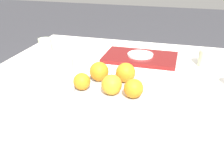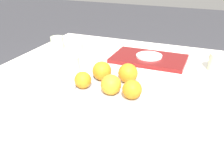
{
  "view_description": "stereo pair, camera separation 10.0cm",
  "coord_description": "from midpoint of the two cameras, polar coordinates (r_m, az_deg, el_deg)",
  "views": [
    {
      "loc": [
        0.26,
        -1.13,
        1.19
      ],
      "look_at": [
        0.01,
        -0.27,
        0.75
      ],
      "focal_mm": 42.0,
      "sensor_mm": 36.0,
      "label": 1
    },
    {
      "loc": [
        0.35,
        -1.1,
        1.19
      ],
      "look_at": [
        0.01,
        -0.27,
        0.75
      ],
      "focal_mm": 42.0,
      "sensor_mm": 36.0,
      "label": 2
    }
  ],
  "objects": [
    {
      "name": "orange_3",
      "position": [
        1.02,
        -9.37,
        0.48
      ],
      "size": [
        0.07,
        0.07,
        0.07
      ],
      "color": "orange",
      "rests_on": "fruit_platter"
    },
    {
      "name": "cup_0",
      "position": [
        1.22,
        -12.71,
        3.75
      ],
      "size": [
        0.09,
        0.09,
        0.07
      ],
      "color": "beige",
      "rests_on": "table"
    },
    {
      "name": "table",
      "position": [
        1.43,
        0.44,
        -9.99
      ],
      "size": [
        1.24,
        0.94,
        0.7
      ],
      "color": "silver",
      "rests_on": "ground_plane"
    },
    {
      "name": "serving_tray",
      "position": [
        1.38,
        4.11,
        5.76
      ],
      "size": [
        0.37,
        0.23,
        0.02
      ],
      "color": "maroon",
      "rests_on": "table"
    },
    {
      "name": "side_plate",
      "position": [
        1.38,
        4.13,
        6.34
      ],
      "size": [
        0.13,
        0.13,
        0.01
      ],
      "color": "white",
      "rests_on": "serving_tray"
    },
    {
      "name": "cup_2",
      "position": [
        1.45,
        -12.13,
        7.09
      ],
      "size": [
        0.09,
        0.09,
        0.06
      ],
      "color": "beige",
      "rests_on": "table"
    },
    {
      "name": "orange_4",
      "position": [
        0.95,
        1.73,
        -1.06
      ],
      "size": [
        0.07,
        0.07,
        0.07
      ],
      "color": "orange",
      "rests_on": "fruit_platter"
    },
    {
      "name": "fruit_platter",
      "position": [
        1.01,
        -2.82,
        -1.88
      ],
      "size": [
        0.32,
        0.32,
        0.03
      ],
      "color": "#B2BCC6",
      "rests_on": "table"
    },
    {
      "name": "cup_3",
      "position": [
        1.55,
        -16.13,
        8.1
      ],
      "size": [
        0.07,
        0.07,
        0.07
      ],
      "color": "beige",
      "rests_on": "table"
    },
    {
      "name": "cup_1",
      "position": [
        1.35,
        18.07,
        5.33
      ],
      "size": [
        0.08,
        0.08,
        0.08
      ],
      "color": "beige",
      "rests_on": "table"
    },
    {
      "name": "orange_1",
      "position": [
        1.09,
        -5.45,
        2.69
      ],
      "size": [
        0.08,
        0.08,
        0.08
      ],
      "color": "orange",
      "rests_on": "fruit_platter"
    },
    {
      "name": "orange_0",
      "position": [
        0.97,
        -3.01,
        -0.23
      ],
      "size": [
        0.08,
        0.08,
        0.08
      ],
      "color": "orange",
      "rests_on": "fruit_platter"
    },
    {
      "name": "orange_2",
      "position": [
        1.07,
        0.32,
        2.45
      ],
      "size": [
        0.08,
        0.08,
        0.08
      ],
      "color": "orange",
      "rests_on": "fruit_platter"
    }
  ]
}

